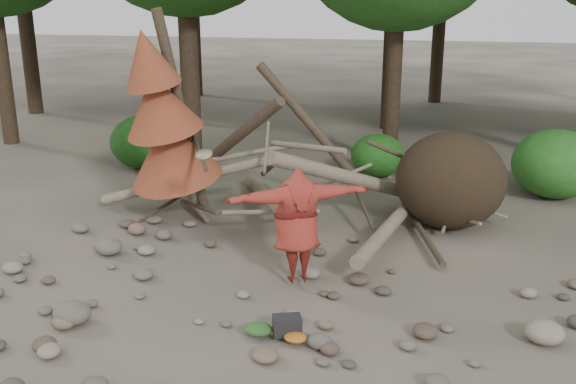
# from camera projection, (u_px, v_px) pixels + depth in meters

# --- Properties ---
(ground) EXTENTS (120.00, 120.00, 0.00)m
(ground) POSITION_uv_depth(u_px,v_px,m) (270.00, 309.00, 9.74)
(ground) COLOR #514C44
(ground) RESTS_ON ground
(deadfall_pile) EXTENTS (8.55, 5.24, 3.30)m
(deadfall_pile) POSITION_uv_depth(u_px,v_px,m) (421.00, 181.00, 12.94)
(deadfall_pile) COLOR #332619
(deadfall_pile) RESTS_ON ground
(dead_conifer) EXTENTS (2.06, 2.16, 4.35)m
(dead_conifer) POSITION_uv_depth(u_px,v_px,m) (164.00, 121.00, 12.94)
(dead_conifer) COLOR #4C3F30
(dead_conifer) RESTS_ON ground
(bush_left) EXTENTS (1.80, 1.80, 1.44)m
(bush_left) POSITION_uv_depth(u_px,v_px,m) (144.00, 142.00, 17.44)
(bush_left) COLOR #1B5015
(bush_left) RESTS_ON ground
(bush_mid) EXTENTS (1.40, 1.40, 1.12)m
(bush_mid) POSITION_uv_depth(u_px,v_px,m) (378.00, 155.00, 16.64)
(bush_mid) COLOR #25651D
(bush_mid) RESTS_ON ground
(bush_right) EXTENTS (2.00, 2.00, 1.60)m
(bush_right) POSITION_uv_depth(u_px,v_px,m) (556.00, 164.00, 14.89)
(bush_right) COLOR #2F7825
(bush_right) RESTS_ON ground
(frisbee_thrower) EXTENTS (3.09, 1.70, 1.99)m
(frisbee_thrower) POSITION_uv_depth(u_px,v_px,m) (297.00, 225.00, 10.25)
(frisbee_thrower) COLOR maroon
(frisbee_thrower) RESTS_ON ground
(backpack) EXTENTS (0.46, 0.38, 0.26)m
(backpack) POSITION_uv_depth(u_px,v_px,m) (287.00, 329.00, 8.89)
(backpack) COLOR black
(backpack) RESTS_ON ground
(cloth_green) EXTENTS (0.41, 0.34, 0.15)m
(cloth_green) POSITION_uv_depth(u_px,v_px,m) (258.00, 332.00, 8.91)
(cloth_green) COLOR #2C5A24
(cloth_green) RESTS_ON ground
(cloth_orange) EXTENTS (0.32, 0.26, 0.12)m
(cloth_orange) POSITION_uv_depth(u_px,v_px,m) (295.00, 341.00, 8.73)
(cloth_orange) COLOR #B8641F
(cloth_orange) RESTS_ON ground
(boulder_front_left) EXTENTS (0.56, 0.50, 0.33)m
(boulder_front_left) POSITION_uv_depth(u_px,v_px,m) (72.00, 313.00, 9.26)
(boulder_front_left) COLOR #665F55
(boulder_front_left) RESTS_ON ground
(boulder_mid_right) EXTENTS (0.53, 0.48, 0.32)m
(boulder_mid_right) POSITION_uv_depth(u_px,v_px,m) (545.00, 332.00, 8.74)
(boulder_mid_right) COLOR gray
(boulder_mid_right) RESTS_ON ground
(boulder_mid_left) EXTENTS (0.50, 0.45, 0.30)m
(boulder_mid_left) POSITION_uv_depth(u_px,v_px,m) (109.00, 247.00, 11.72)
(boulder_mid_left) COLOR #676057
(boulder_mid_left) RESTS_ON ground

